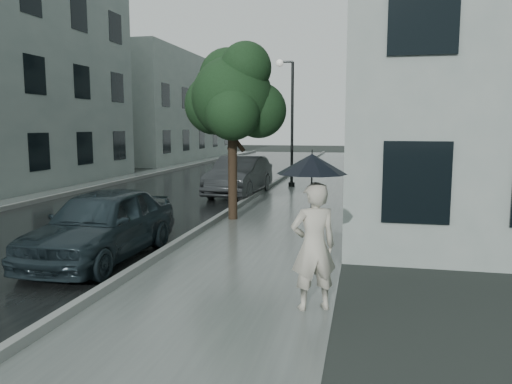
% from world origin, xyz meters
% --- Properties ---
extents(ground, '(120.00, 120.00, 0.00)m').
position_xyz_m(ground, '(0.00, 0.00, 0.00)').
color(ground, black).
rests_on(ground, ground).
extents(sidewalk, '(3.50, 60.00, 0.01)m').
position_xyz_m(sidewalk, '(0.25, 12.00, 0.00)').
color(sidewalk, slate).
rests_on(sidewalk, ground).
extents(kerb_near, '(0.15, 60.00, 0.15)m').
position_xyz_m(kerb_near, '(-1.57, 12.00, 0.07)').
color(kerb_near, slate).
rests_on(kerb_near, ground).
extents(asphalt_road, '(6.85, 60.00, 0.00)m').
position_xyz_m(asphalt_road, '(-5.08, 12.00, 0.00)').
color(asphalt_road, black).
rests_on(asphalt_road, ground).
extents(kerb_far, '(0.15, 60.00, 0.15)m').
position_xyz_m(kerb_far, '(-8.57, 12.00, 0.07)').
color(kerb_far, slate).
rests_on(kerb_far, ground).
extents(sidewalk_far, '(1.70, 60.00, 0.01)m').
position_xyz_m(sidewalk_far, '(-9.50, 12.00, 0.00)').
color(sidewalk_far, '#4C5451').
rests_on(sidewalk_far, ground).
extents(building_near, '(7.02, 36.00, 9.00)m').
position_xyz_m(building_near, '(5.47, 19.50, 4.50)').
color(building_near, '#8D9A93').
rests_on(building_near, ground).
extents(building_far_b, '(7.02, 18.00, 8.00)m').
position_xyz_m(building_far_b, '(-13.77, 30.00, 4.00)').
color(building_far_b, '#8D9A93').
rests_on(building_far_b, ground).
extents(pedestrian, '(0.79, 0.68, 1.84)m').
position_xyz_m(pedestrian, '(1.70, -1.00, 0.93)').
color(pedestrian, '#B9B5A3').
rests_on(pedestrian, sidewalk).
extents(umbrella, '(1.22, 1.22, 1.35)m').
position_xyz_m(umbrella, '(1.66, -1.00, 2.09)').
color(umbrella, black).
rests_on(umbrella, ground).
extents(street_tree, '(2.93, 2.66, 4.86)m').
position_xyz_m(street_tree, '(-1.23, 5.62, 3.42)').
color(street_tree, '#332619').
rests_on(street_tree, ground).
extents(lamp_post, '(0.85, 0.34, 5.41)m').
position_xyz_m(lamp_post, '(-0.85, 13.42, 3.09)').
color(lamp_post, black).
rests_on(lamp_post, ground).
extents(car_near, '(1.69, 4.14, 1.41)m').
position_xyz_m(car_near, '(-2.63, 0.84, 0.71)').
color(car_near, '#19252A').
rests_on(car_near, ground).
extents(car_far, '(1.75, 4.53, 1.47)m').
position_xyz_m(car_far, '(-2.27, 10.39, 0.74)').
color(car_far, '#24282A').
rests_on(car_far, ground).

